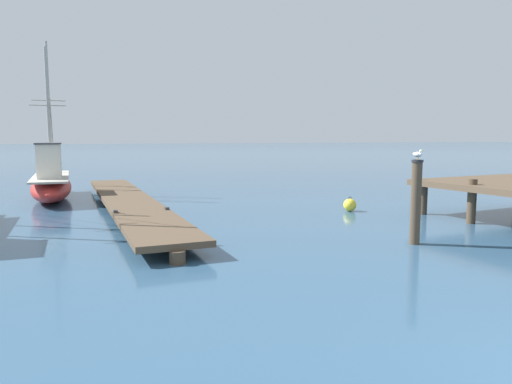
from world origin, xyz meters
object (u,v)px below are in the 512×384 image
object	(u,v)px
mooring_piling	(416,201)
perched_seagull	(418,154)
mooring_buoy	(350,205)
fishing_boat_0	(51,182)

from	to	relation	value
mooring_piling	perched_seagull	distance (m)	1.21
mooring_piling	mooring_buoy	distance (m)	5.56
perched_seagull	mooring_buoy	bearing A→B (deg)	77.22
fishing_boat_0	mooring_buoy	size ratio (longest dim) A/B	15.95
fishing_boat_0	perched_seagull	world-z (taller)	fishing_boat_0
fishing_boat_0	mooring_piling	bearing A→B (deg)	-52.57
mooring_piling	mooring_buoy	bearing A→B (deg)	77.24
perched_seagull	mooring_buoy	world-z (taller)	perched_seagull
fishing_boat_0	perched_seagull	distance (m)	15.92
perched_seagull	mooring_piling	bearing A→B (deg)	-88.00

